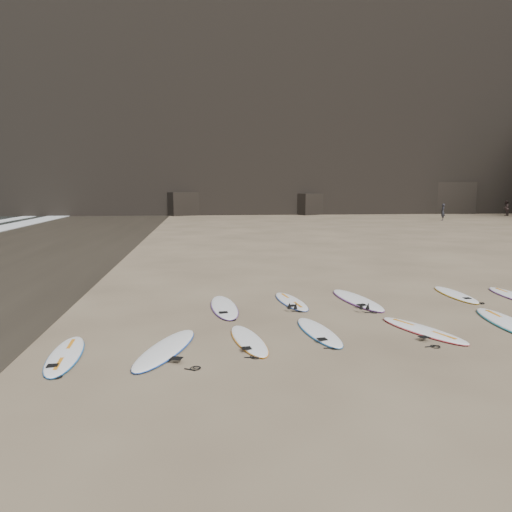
{
  "coord_description": "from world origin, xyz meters",
  "views": [
    {
      "loc": [
        -3.52,
        -10.3,
        3.17
      ],
      "look_at": [
        -2.25,
        1.51,
        1.5
      ],
      "focal_mm": 35.0,
      "sensor_mm": 36.0,
      "label": 1
    }
  ],
  "objects_px": {
    "surfboard_1": "(249,340)",
    "person_b": "(506,208)",
    "surfboard_4": "(509,323)",
    "surfboard_0": "(166,348)",
    "surfboard_8": "(455,294)",
    "surfboard_7": "(357,299)",
    "surfboard_6": "(291,301)",
    "surfboard_11": "(65,355)",
    "surfboard_2": "(319,331)",
    "surfboard_3": "(423,330)",
    "person_a": "(443,212)",
    "surfboard_5": "(224,307)"
  },
  "relations": [
    {
      "from": "surfboard_5",
      "to": "person_b",
      "type": "height_order",
      "value": "person_b"
    },
    {
      "from": "surfboard_3",
      "to": "surfboard_4",
      "type": "xyz_separation_m",
      "value": [
        2.2,
        0.31,
        0.01
      ]
    },
    {
      "from": "surfboard_11",
      "to": "person_b",
      "type": "height_order",
      "value": "person_b"
    },
    {
      "from": "surfboard_1",
      "to": "surfboard_11",
      "type": "relative_size",
      "value": 0.95
    },
    {
      "from": "surfboard_8",
      "to": "surfboard_0",
      "type": "bearing_deg",
      "value": -153.44
    },
    {
      "from": "person_a",
      "to": "surfboard_8",
      "type": "bearing_deg",
      "value": -4.69
    },
    {
      "from": "surfboard_8",
      "to": "surfboard_1",
      "type": "bearing_deg",
      "value": -150.4
    },
    {
      "from": "surfboard_8",
      "to": "person_a",
      "type": "bearing_deg",
      "value": 63.91
    },
    {
      "from": "person_a",
      "to": "surfboard_5",
      "type": "bearing_deg",
      "value": -13.39
    },
    {
      "from": "surfboard_2",
      "to": "surfboard_6",
      "type": "height_order",
      "value": "surfboard_2"
    },
    {
      "from": "surfboard_1",
      "to": "surfboard_8",
      "type": "xyz_separation_m",
      "value": [
        6.39,
        3.66,
        0.0
      ]
    },
    {
      "from": "surfboard_7",
      "to": "surfboard_6",
      "type": "bearing_deg",
      "value": 169.54
    },
    {
      "from": "surfboard_4",
      "to": "person_a",
      "type": "height_order",
      "value": "person_a"
    },
    {
      "from": "surfboard_1",
      "to": "person_b",
      "type": "xyz_separation_m",
      "value": [
        31.29,
        40.29,
        0.77
      ]
    },
    {
      "from": "surfboard_7",
      "to": "surfboard_2",
      "type": "bearing_deg",
      "value": -130.58
    },
    {
      "from": "surfboard_1",
      "to": "surfboard_4",
      "type": "xyz_separation_m",
      "value": [
        6.07,
        0.61,
        0.01
      ]
    },
    {
      "from": "surfboard_4",
      "to": "surfboard_6",
      "type": "height_order",
      "value": "surfboard_4"
    },
    {
      "from": "surfboard_3",
      "to": "surfboard_4",
      "type": "bearing_deg",
      "value": -14.53
    },
    {
      "from": "surfboard_4",
      "to": "person_b",
      "type": "distance_m",
      "value": 47.02
    },
    {
      "from": "surfboard_0",
      "to": "surfboard_11",
      "type": "height_order",
      "value": "surfboard_0"
    },
    {
      "from": "person_b",
      "to": "surfboard_2",
      "type": "bearing_deg",
      "value": 23.25
    },
    {
      "from": "surfboard_4",
      "to": "surfboard_1",
      "type": "bearing_deg",
      "value": -169.67
    },
    {
      "from": "surfboard_7",
      "to": "person_a",
      "type": "distance_m",
      "value": 35.67
    },
    {
      "from": "surfboard_0",
      "to": "person_a",
      "type": "relative_size",
      "value": 1.69
    },
    {
      "from": "surfboard_2",
      "to": "surfboard_4",
      "type": "bearing_deg",
      "value": -4.94
    },
    {
      "from": "surfboard_11",
      "to": "person_a",
      "type": "height_order",
      "value": "person_a"
    },
    {
      "from": "surfboard_0",
      "to": "surfboard_8",
      "type": "xyz_separation_m",
      "value": [
        8.05,
        4.06,
        -0.01
      ]
    },
    {
      "from": "surfboard_11",
      "to": "person_b",
      "type": "distance_m",
      "value": 53.65
    },
    {
      "from": "surfboard_6",
      "to": "person_a",
      "type": "bearing_deg",
      "value": 49.23
    },
    {
      "from": "surfboard_5",
      "to": "surfboard_3",
      "type": "bearing_deg",
      "value": -35.01
    },
    {
      "from": "surfboard_1",
      "to": "person_b",
      "type": "distance_m",
      "value": 51.02
    },
    {
      "from": "surfboard_6",
      "to": "person_b",
      "type": "bearing_deg",
      "value": 42.93
    },
    {
      "from": "person_a",
      "to": "surfboard_3",
      "type": "bearing_deg",
      "value": -5.9
    },
    {
      "from": "surfboard_8",
      "to": "surfboard_11",
      "type": "height_order",
      "value": "same"
    },
    {
      "from": "surfboard_1",
      "to": "surfboard_5",
      "type": "height_order",
      "value": "surfboard_5"
    },
    {
      "from": "surfboard_2",
      "to": "surfboard_3",
      "type": "relative_size",
      "value": 0.97
    },
    {
      "from": "surfboard_4",
      "to": "surfboard_0",
      "type": "bearing_deg",
      "value": -167.97
    },
    {
      "from": "surfboard_4",
      "to": "surfboard_8",
      "type": "relative_size",
      "value": 1.2
    },
    {
      "from": "surfboard_0",
      "to": "surfboard_8",
      "type": "distance_m",
      "value": 9.01
    },
    {
      "from": "surfboard_4",
      "to": "surfboard_7",
      "type": "bearing_deg",
      "value": 140.34
    },
    {
      "from": "surfboard_8",
      "to": "person_a",
      "type": "height_order",
      "value": "person_a"
    },
    {
      "from": "surfboard_0",
      "to": "surfboard_11",
      "type": "xyz_separation_m",
      "value": [
        -1.85,
        -0.15,
        -0.01
      ]
    },
    {
      "from": "surfboard_6",
      "to": "person_b",
      "type": "relative_size",
      "value": 1.4
    },
    {
      "from": "surfboard_4",
      "to": "surfboard_6",
      "type": "xyz_separation_m",
      "value": [
        -4.59,
        2.72,
        -0.01
      ]
    },
    {
      "from": "surfboard_4",
      "to": "person_b",
      "type": "relative_size",
      "value": 1.72
    },
    {
      "from": "surfboard_0",
      "to": "surfboard_6",
      "type": "xyz_separation_m",
      "value": [
        3.14,
        3.73,
        -0.01
      ]
    },
    {
      "from": "surfboard_5",
      "to": "surfboard_8",
      "type": "xyz_separation_m",
      "value": [
        6.77,
        0.8,
        -0.01
      ]
    },
    {
      "from": "surfboard_5",
      "to": "person_a",
      "type": "relative_size",
      "value": 1.69
    },
    {
      "from": "surfboard_0",
      "to": "surfboard_5",
      "type": "height_order",
      "value": "same"
    },
    {
      "from": "person_a",
      "to": "surfboard_11",
      "type": "bearing_deg",
      "value": -14.24
    }
  ]
}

